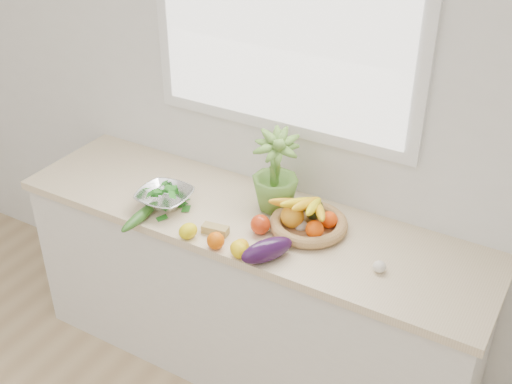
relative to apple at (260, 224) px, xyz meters
The scene contains 20 objects.
back_wall 0.57m from the apple, 106.09° to the left, with size 4.50×0.02×2.70m, color white.
counter_cabinet 0.53m from the apple, 141.18° to the left, with size 2.20×0.58×0.86m, color silver.
countertop 0.16m from the apple, 141.18° to the left, with size 2.24×0.62×0.04m, color beige.
window_frame 0.90m from the apple, 106.69° to the left, with size 1.30×0.03×1.10m, color white.
window_pane 0.89m from the apple, 107.58° to the left, with size 1.18×0.01×0.98m, color white.
orange_loose 0.22m from the apple, 119.06° to the right, with size 0.07×0.07×0.07m, color #E86107.
lemon_a 0.17m from the apple, 87.49° to the right, with size 0.07×0.08×0.07m, color #F7B00D.
lemon_b 0.31m from the apple, 142.97° to the right, with size 0.07×0.09×0.07m, color yellow.
lemon_c 0.19m from the apple, 87.81° to the right, with size 0.07×0.09×0.07m, color yellow.
apple is the anchor object (origin of this frame).
ginger 0.20m from the apple, 148.62° to the right, with size 0.12×0.05×0.04m, color tan.
garlic_a 0.18m from the apple, 36.51° to the left, with size 0.06×0.06×0.05m, color silver.
garlic_b 0.26m from the apple, ahead, with size 0.05×0.05×0.04m, color white.
garlic_c 0.54m from the apple, ahead, with size 0.05×0.05×0.05m, color white.
eggplant 0.19m from the apple, 51.89° to the right, with size 0.09×0.24×0.09m, color #290E33.
cucumber 0.54m from the apple, 159.45° to the right, with size 0.05×0.27×0.05m, color #1F5318.
radish 0.23m from the apple, 123.32° to the right, with size 0.03×0.03×0.03m, color #B5161C.
potted_herb 0.25m from the apple, 100.61° to the left, with size 0.21×0.21×0.38m, color #578530.
fruit_basket 0.21m from the apple, 37.83° to the left, with size 0.38×0.38×0.18m.
colander_with_spinach 0.48m from the apple, behind, with size 0.26×0.26×0.13m.
Camera 1 is at (1.24, -0.11, 2.50)m, focal length 45.00 mm.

